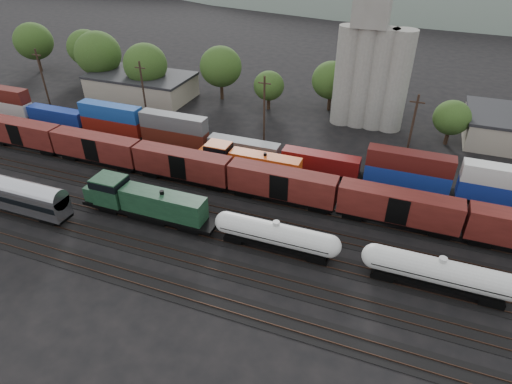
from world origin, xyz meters
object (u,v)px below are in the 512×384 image
(orange_locomotive, at_px, (246,162))
(grain_silo, at_px, (371,67))
(tank_car_a, at_px, (276,235))
(green_locomotive, at_px, (141,201))

(orange_locomotive, relative_size, grain_silo, 0.62)
(grain_silo, bearing_deg, tank_car_a, -95.61)
(green_locomotive, height_order, tank_car_a, green_locomotive)
(green_locomotive, height_order, orange_locomotive, green_locomotive)
(green_locomotive, distance_m, grain_silo, 47.49)
(green_locomotive, xyz_separation_m, grain_silo, (22.44, 41.00, 8.41))
(tank_car_a, bearing_deg, grain_silo, 84.39)
(green_locomotive, relative_size, grain_silo, 0.65)
(green_locomotive, distance_m, orange_locomotive, 17.28)
(tank_car_a, xyz_separation_m, grain_silo, (4.03, 41.00, 8.83))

